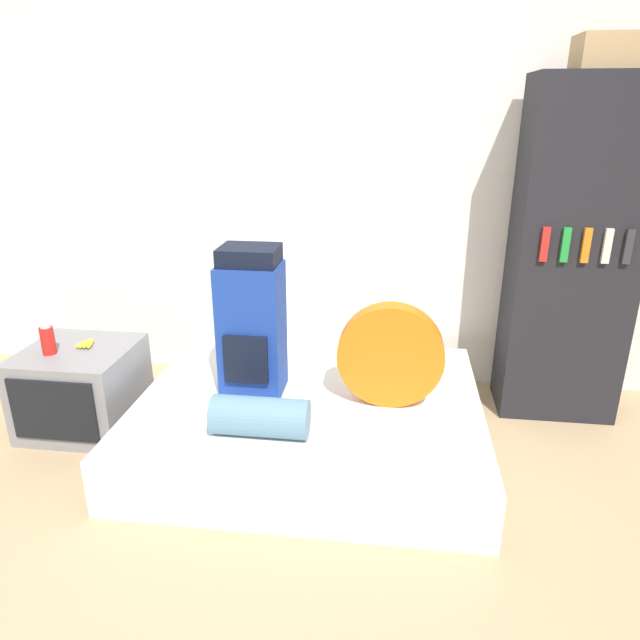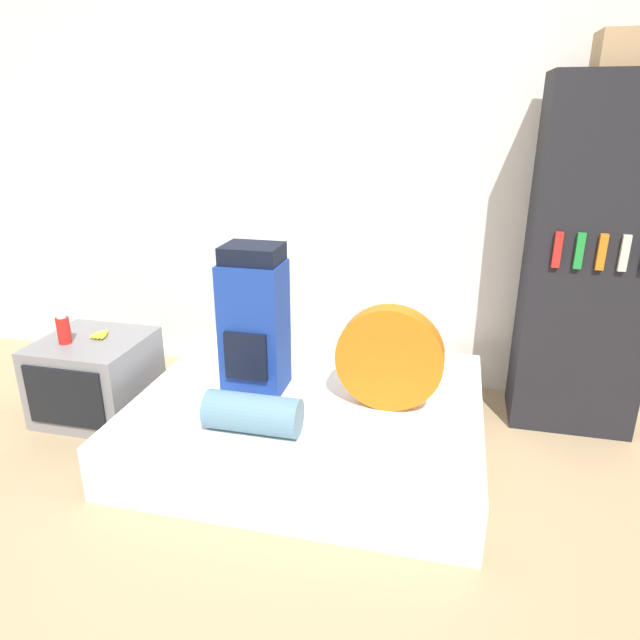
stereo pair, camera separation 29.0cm
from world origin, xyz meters
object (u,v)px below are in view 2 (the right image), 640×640
at_px(bookshelf, 590,262).
at_px(cardboard_box, 627,49).
at_px(television, 96,377).
at_px(canister, 64,330).
at_px(backpack, 254,321).
at_px(sleeping_roll, 253,413).
at_px(tent_bag, 389,358).

distance_m(bookshelf, cardboard_box, 1.08).
xyz_separation_m(television, canister, (-0.11, -0.08, 0.33)).
bearing_deg(backpack, sleeping_roll, -72.58).
bearing_deg(cardboard_box, sleeping_roll, -146.53).
xyz_separation_m(tent_bag, bookshelf, (1.03, 0.65, 0.41)).
relative_size(tent_bag, sleeping_roll, 1.19).
bearing_deg(sleeping_roll, canister, 164.15).
xyz_separation_m(bookshelf, cardboard_box, (0.01, 0.04, 1.08)).
distance_m(television, cardboard_box, 3.43).
bearing_deg(canister, bookshelf, 13.12).
height_order(backpack, bookshelf, bookshelf).
height_order(tent_bag, canister, tent_bag).
height_order(tent_bag, bookshelf, bookshelf).
bearing_deg(canister, cardboard_box, 13.73).
xyz_separation_m(backpack, sleeping_roll, (0.14, -0.45, -0.31)).
xyz_separation_m(backpack, tent_bag, (0.75, -0.05, -0.12)).
relative_size(backpack, canister, 4.73).
xyz_separation_m(tent_bag, canister, (-1.91, -0.04, -0.00)).
relative_size(tent_bag, bookshelf, 0.28).
relative_size(tent_bag, canister, 3.21).
relative_size(backpack, cardboard_box, 2.91).
bearing_deg(bookshelf, sleeping_roll, -147.23).
bearing_deg(sleeping_roll, cardboard_box, 33.47).
bearing_deg(cardboard_box, tent_bag, -146.56).
relative_size(television, bookshelf, 0.31).
xyz_separation_m(television, bookshelf, (2.83, 0.61, 0.74)).
distance_m(canister, bookshelf, 3.05).
bearing_deg(canister, television, 33.61).
relative_size(backpack, tent_bag, 1.47).
relative_size(canister, bookshelf, 0.09).
height_order(backpack, cardboard_box, cardboard_box).
relative_size(backpack, sleeping_roll, 1.75).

